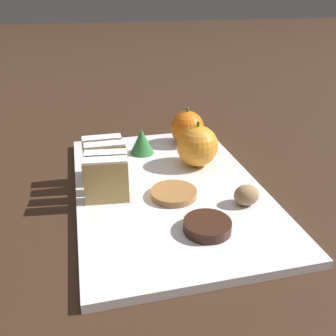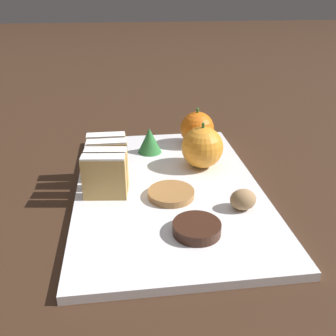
{
  "view_description": "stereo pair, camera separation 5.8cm",
  "coord_description": "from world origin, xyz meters",
  "px_view_note": "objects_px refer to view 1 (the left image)",
  "views": [
    {
      "loc": [
        -0.12,
        -0.5,
        0.3
      ],
      "look_at": [
        0.0,
        0.0,
        0.04
      ],
      "focal_mm": 40.0,
      "sensor_mm": 36.0,
      "label": 1
    },
    {
      "loc": [
        -0.07,
        -0.52,
        0.3
      ],
      "look_at": [
        0.0,
        0.0,
        0.04
      ],
      "focal_mm": 40.0,
      "sensor_mm": 36.0,
      "label": 2
    }
  ],
  "objects_px": {
    "orange_far": "(197,146)",
    "chocolate_cookie": "(207,226)",
    "walnut": "(246,195)",
    "orange_near": "(187,128)"
  },
  "relations": [
    {
      "from": "orange_far",
      "to": "chocolate_cookie",
      "type": "relative_size",
      "value": 1.28
    },
    {
      "from": "orange_far",
      "to": "walnut",
      "type": "relative_size",
      "value": 2.16
    },
    {
      "from": "orange_near",
      "to": "chocolate_cookie",
      "type": "relative_size",
      "value": 1.19
    },
    {
      "from": "walnut",
      "to": "chocolate_cookie",
      "type": "relative_size",
      "value": 0.59
    },
    {
      "from": "orange_near",
      "to": "walnut",
      "type": "relative_size",
      "value": 2.01
    },
    {
      "from": "orange_near",
      "to": "walnut",
      "type": "xyz_separation_m",
      "value": [
        0.02,
        -0.24,
        -0.02
      ]
    },
    {
      "from": "orange_near",
      "to": "chocolate_cookie",
      "type": "xyz_separation_m",
      "value": [
        -0.06,
        -0.29,
        -0.03
      ]
    },
    {
      "from": "orange_near",
      "to": "chocolate_cookie",
      "type": "height_order",
      "value": "orange_near"
    },
    {
      "from": "orange_near",
      "to": "chocolate_cookie",
      "type": "bearing_deg",
      "value": -101.13
    },
    {
      "from": "orange_near",
      "to": "chocolate_cookie",
      "type": "distance_m",
      "value": 0.3
    }
  ]
}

